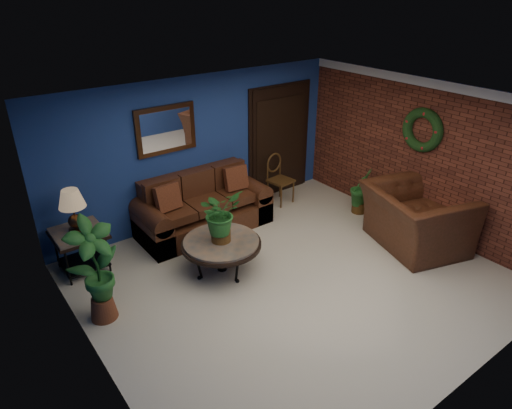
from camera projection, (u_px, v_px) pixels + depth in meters
floor at (293, 279)px, 6.53m from camera, size 5.50×5.50×0.00m
wall_back at (199, 150)px, 7.77m from camera, size 5.50×0.04×2.50m
wall_left at (87, 274)px, 4.50m from camera, size 0.04×5.00×2.50m
wall_right_brick at (423, 157)px, 7.45m from camera, size 0.04×5.00×2.50m
ceiling at (300, 107)px, 5.42m from camera, size 5.50×5.00×0.02m
crown_molding at (434, 84)px, 6.91m from camera, size 0.03×5.00×0.14m
wall_mirror at (166, 130)px, 7.21m from camera, size 1.02×0.06×0.77m
closet_door at (279, 141)px, 8.77m from camera, size 1.44×0.06×2.18m
wreath at (422, 130)px, 7.26m from camera, size 0.16×0.72×0.72m
sofa at (202, 211)px, 7.74m from camera, size 2.23×0.96×1.00m
coffee_table at (221, 244)px, 6.56m from camera, size 1.16×1.16×0.50m
end_table at (79, 240)px, 6.55m from camera, size 0.71×0.71×0.65m
table_lamp at (72, 206)px, 6.30m from camera, size 0.37×0.37×0.62m
side_chair at (278, 175)px, 8.59m from camera, size 0.46×0.46×0.95m
armchair at (415, 219)px, 7.17m from camera, size 1.67×1.80×0.96m
coffee_plant at (220, 214)px, 6.34m from camera, size 0.65×0.59×0.79m
floor_plant at (361, 190)px, 8.22m from camera, size 0.42×0.35×0.86m
tall_plant at (96, 267)px, 5.47m from camera, size 0.68×0.53×1.42m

